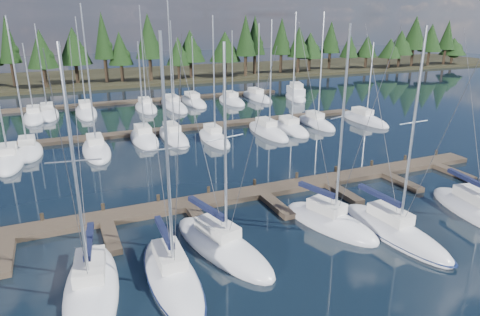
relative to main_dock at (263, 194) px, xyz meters
name	(u,v)px	position (x,y,z in m)	size (l,w,h in m)	color
ground	(210,152)	(0.00, 12.64, -0.20)	(260.00, 260.00, 0.00)	black
far_shore	(122,77)	(0.00, 72.64, 0.10)	(220.00, 30.00, 0.60)	#2B2818
main_dock	(263,194)	(0.00, 0.00, 0.00)	(44.00, 6.13, 0.90)	#4B3E2F
back_docks	(165,113)	(0.00, 32.23, 0.00)	(50.00, 21.80, 0.40)	#4B3E2F
front_sailboat_0	(92,288)	(-13.63, -7.56, 0.08)	(3.95, 9.44, 13.46)	white
front_sailboat_1	(172,276)	(-9.52, -8.13, 0.08)	(2.81, 9.05, 13.86)	white
front_sailboat_2	(222,246)	(-5.92, -6.21, 0.08)	(5.01, 9.67, 13.20)	white
front_sailboat_3	(330,222)	(2.00, -6.17, 0.10)	(4.69, 7.99, 14.04)	white
front_sailboat_4	(393,231)	(5.06, -8.91, 0.08)	(3.20, 9.55, 13.96)	white
front_sailboat_5	(477,211)	(12.73, -8.93, 0.08)	(4.24, 9.14, 13.65)	white
back_sailboat_rows	(174,119)	(0.12, 27.56, 0.06)	(45.29, 31.20, 15.99)	white
motor_yacht_right	(296,95)	(23.75, 35.62, 0.29)	(5.50, 9.35, 4.44)	white
tree_line	(123,47)	(-0.70, 62.81, 7.37)	(185.02, 11.59, 13.70)	black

